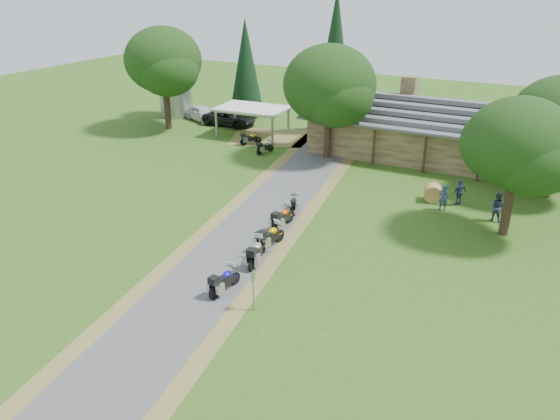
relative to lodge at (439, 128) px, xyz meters
The scene contains 25 objects.
ground 24.86m from the lodge, 104.04° to the right, with size 120.00×120.00×0.00m, color #2D5919.
driveway 21.17m from the lodge, 108.00° to the right, with size 46.00×46.00×0.00m, color #4A4A4D.
lodge is the anchor object (origin of this frame).
silo 27.81m from the lodge, behind, with size 3.47×3.47×7.05m, color gray.
carport 16.74m from the lodge, behind, with size 6.31×4.21×2.73m, color white, non-canonical shape.
car_white_sedan 24.24m from the lodge, behind, with size 5.81×2.45×1.94m, color silver.
car_dark_suv 20.70m from the lodge, behind, with size 5.83×2.48×2.23m, color black.
motorcycle_row_a 26.19m from the lodge, 99.48° to the right, with size 1.94×0.63×1.33m, color #170F9A, non-canonical shape.
motorcycle_row_b 23.14m from the lodge, 100.85° to the right, with size 2.08×0.68×1.42m, color #A6AAAE, non-canonical shape.
motorcycle_row_c 21.26m from the lodge, 102.38° to the right, with size 2.11×0.69×1.45m, color #DF9400, non-canonical shape.
motorcycle_row_d 18.90m from the lodge, 105.68° to the right, with size 2.11×0.69×1.44m, color #C5420B, non-canonical shape.
motorcycle_row_e 16.76m from the lodge, 109.46° to the right, with size 1.69×0.55×1.16m, color black, non-canonical shape.
motorcycle_carport_a 16.09m from the lodge, 165.21° to the right, with size 1.78×0.58×1.22m, color yellow, non-canonical shape.
motorcycle_carport_b 14.40m from the lodge, 156.33° to the right, with size 1.72×0.56×1.17m, color slate, non-canonical shape.
person_a 11.45m from the lodge, 75.43° to the right, with size 0.58×0.41×2.03m, color navy.
person_b 12.80m from the lodge, 61.25° to the right, with size 0.61×0.44×2.16m, color navy.
person_c 10.45m from the lodge, 69.58° to the right, with size 0.60×0.43×2.09m, color navy.
hay_bale 10.19m from the lodge, 78.75° to the right, with size 1.17×1.17×1.08m, color #A8793D.
sign_post 26.65m from the lodge, 94.94° to the right, with size 0.37×0.06×2.05m, color gray, non-canonical shape.
oak_lodge_left 9.43m from the lodge, 150.96° to the right, with size 7.35×7.35×9.70m, color black, non-canonical shape.
oak_lodge_right 10.42m from the lodge, 32.19° to the right, with size 6.41×6.41×8.83m, color black, non-canonical shape.
oak_driveway 14.78m from the lodge, 62.28° to the right, with size 5.95×5.95×8.97m, color black, non-canonical shape.
oak_silo 25.67m from the lodge, behind, with size 7.22×7.22×10.59m, color black, non-canonical shape.
cedar_near 11.65m from the lodge, 164.50° to the left, with size 3.71×3.71×13.00m, color black.
cedar_far 21.38m from the lodge, 168.25° to the left, with size 3.44×3.44×10.03m, color black.
Camera 1 is at (14.37, -20.54, 14.16)m, focal length 35.00 mm.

